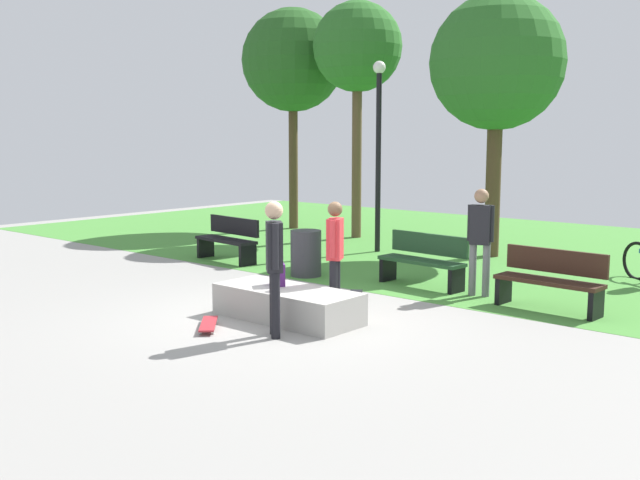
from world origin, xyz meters
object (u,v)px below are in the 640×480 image
at_px(skateboard_by_ledge, 208,324).
at_px(backpack_on_ledge, 277,274).
at_px(tree_leaning_ash, 357,49).
at_px(concrete_ledge, 288,304).
at_px(trash_bin, 306,253).
at_px(tree_slender_maple, 497,64).
at_px(skater_watching, 335,249).
at_px(park_bench_far_right, 424,259).
at_px(lamp_post, 379,137).
at_px(skateboard_spare, 355,296).
at_px(park_bench_near_path, 229,238).
at_px(park_bench_center_lawn, 551,279).
at_px(skater_performing_trick, 274,258).
at_px(tree_broad_elm, 293,61).
at_px(pedestrian_with_backpack, 481,232).

bearing_deg(skateboard_by_ledge, backpack_on_ledge, 79.93).
bearing_deg(backpack_on_ledge, tree_leaning_ash, -19.68).
xyz_separation_m(concrete_ledge, trash_bin, (-1.99, 2.63, 0.20)).
height_order(backpack_on_ledge, tree_slender_maple, tree_slender_maple).
bearing_deg(skater_watching, park_bench_far_right, 91.69).
bearing_deg(skateboard_by_ledge, lamp_post, 107.92).
height_order(skater_watching, skateboard_spare, skater_watching).
distance_m(tree_leaning_ash, lamp_post, 3.23).
relative_size(backpack_on_ledge, park_bench_near_path, 0.20).
height_order(concrete_ledge, backpack_on_ledge, backpack_on_ledge).
xyz_separation_m(park_bench_center_lawn, tree_slender_maple, (-3.06, 3.98, 3.61)).
distance_m(skateboard_by_ledge, park_bench_near_path, 5.49).
distance_m(skater_performing_trick, tree_slender_maple, 8.34).
bearing_deg(park_bench_near_path, park_bench_far_right, 5.52).
relative_size(park_bench_near_path, park_bench_far_right, 1.01).
relative_size(skateboard_by_ledge, tree_broad_elm, 0.12).
xyz_separation_m(skater_watching, tree_broad_elm, (-7.29, 7.02, 3.66)).
distance_m(skater_performing_trick, trash_bin, 4.23).
height_order(skater_watching, lamp_post, lamp_post).
height_order(backpack_on_ledge, skater_performing_trick, skater_performing_trick).
bearing_deg(park_bench_center_lawn, park_bench_near_path, -178.74).
bearing_deg(concrete_ledge, park_bench_center_lawn, 48.76).
xyz_separation_m(skateboard_spare, tree_broad_elm, (-6.96, 6.11, 4.56)).
bearing_deg(trash_bin, park_bench_near_path, 175.28).
bearing_deg(skater_watching, tree_leaning_ash, 125.63).
distance_m(concrete_ledge, park_bench_near_path, 5.16).
bearing_deg(lamp_post, pedestrian_with_backpack, -33.66).
relative_size(skateboard_spare, park_bench_near_path, 0.47).
bearing_deg(park_bench_near_path, backpack_on_ledge, -34.10).
height_order(backpack_on_ledge, trash_bin, trash_bin).
xyz_separation_m(park_bench_near_path, tree_leaning_ash, (-0.20, 4.60, 4.25)).
distance_m(skateboard_by_ledge, lamp_post, 7.70).
relative_size(backpack_on_ledge, tree_broad_elm, 0.05).
bearing_deg(park_bench_far_right, skateboard_spare, -98.98).
xyz_separation_m(skater_watching, lamp_post, (-2.97, 5.12, 1.60)).
bearing_deg(skater_performing_trick, skateboard_by_ledge, -161.52).
xyz_separation_m(park_bench_near_path, tree_broad_elm, (-2.70, 4.94, 4.14)).
xyz_separation_m(backpack_on_ledge, skater_performing_trick, (0.75, -0.83, 0.43)).
xyz_separation_m(skateboard_spare, tree_leaning_ash, (-4.46, 5.78, 4.67)).
relative_size(skateboard_by_ledge, trash_bin, 0.83).
bearing_deg(lamp_post, skateboard_spare, -57.94).
distance_m(skateboard_by_ledge, park_bench_far_right, 4.40).
height_order(tree_slender_maple, tree_broad_elm, tree_broad_elm).
distance_m(skater_watching, skateboard_by_ledge, 2.15).
bearing_deg(trash_bin, skateboard_spare, -27.13).
bearing_deg(tree_broad_elm, pedestrian_with_backpack, -28.73).
bearing_deg(tree_slender_maple, park_bench_far_right, -80.14).
bearing_deg(lamp_post, park_bench_center_lawn, -28.56).
relative_size(backpack_on_ledge, tree_leaning_ash, 0.05).
height_order(skateboard_by_ledge, trash_bin, trash_bin).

